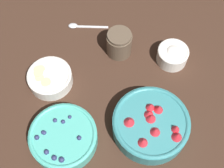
# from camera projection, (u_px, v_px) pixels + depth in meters

# --- Properties ---
(ground_plane) EXTENTS (4.00, 4.00, 0.00)m
(ground_plane) POSITION_uv_depth(u_px,v_px,m) (113.00, 106.00, 0.94)
(ground_plane) COLOR #382319
(bowl_strawberries) EXTENTS (0.22, 0.22, 0.08)m
(bowl_strawberries) POSITION_uv_depth(u_px,v_px,m) (151.00, 124.00, 0.87)
(bowl_strawberries) COLOR teal
(bowl_strawberries) RESTS_ON ground_plane
(bowl_blueberries) EXTENTS (0.19, 0.19, 0.06)m
(bowl_blueberries) POSITION_uv_depth(u_px,v_px,m) (63.00, 137.00, 0.86)
(bowl_blueberries) COLOR #47AD9E
(bowl_blueberries) RESTS_ON ground_plane
(bowl_bananas) EXTENTS (0.14, 0.14, 0.05)m
(bowl_bananas) POSITION_uv_depth(u_px,v_px,m) (50.00, 78.00, 0.95)
(bowl_bananas) COLOR silver
(bowl_bananas) RESTS_ON ground_plane
(bowl_cream) EXTENTS (0.10, 0.10, 0.06)m
(bowl_cream) POSITION_uv_depth(u_px,v_px,m) (173.00, 54.00, 0.99)
(bowl_cream) COLOR silver
(bowl_cream) RESTS_ON ground_plane
(jar_chocolate) EXTENTS (0.08, 0.08, 0.09)m
(jar_chocolate) POSITION_uv_depth(u_px,v_px,m) (119.00, 44.00, 1.00)
(jar_chocolate) COLOR brown
(jar_chocolate) RESTS_ON ground_plane
(spoon) EXTENTS (0.03, 0.14, 0.01)m
(spoon) POSITION_uv_depth(u_px,v_px,m) (80.00, 26.00, 1.08)
(spoon) COLOR silver
(spoon) RESTS_ON ground_plane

